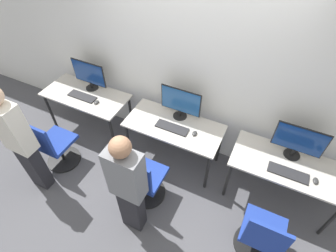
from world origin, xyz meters
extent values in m
plane|color=#4C4C51|center=(0.00, 0.00, 0.00)|extent=(20.00, 20.00, 0.00)
cube|color=silver|center=(0.00, 0.73, 1.40)|extent=(12.00, 0.05, 2.80)
cube|color=#BCB7AD|center=(-1.46, 0.30, 0.70)|extent=(1.29, 0.60, 0.02)
cylinder|color=black|center=(-2.05, 0.05, 0.34)|extent=(0.04, 0.04, 0.69)
cylinder|color=black|center=(-0.86, 0.05, 0.34)|extent=(0.04, 0.04, 0.69)
cylinder|color=black|center=(-2.05, 0.55, 0.34)|extent=(0.04, 0.04, 0.69)
cylinder|color=black|center=(-0.86, 0.55, 0.34)|extent=(0.04, 0.04, 0.69)
cylinder|color=black|center=(-1.46, 0.47, 0.72)|extent=(0.19, 0.19, 0.01)
cylinder|color=black|center=(-1.46, 0.47, 0.77)|extent=(0.04, 0.04, 0.09)
cube|color=black|center=(-1.46, 0.48, 0.98)|extent=(0.55, 0.01, 0.36)
cube|color=navy|center=(-1.46, 0.47, 0.98)|extent=(0.53, 0.01, 0.34)
cube|color=#262628|center=(-1.46, 0.24, 0.72)|extent=(0.44, 0.15, 0.02)
ellipsoid|color=#333333|center=(-1.18, 0.22, 0.73)|extent=(0.06, 0.09, 0.03)
cylinder|color=black|center=(-1.45, -0.44, 0.01)|extent=(0.48, 0.48, 0.03)
cylinder|color=black|center=(-1.45, -0.44, 0.22)|extent=(0.04, 0.04, 0.37)
cube|color=navy|center=(-1.45, -0.44, 0.43)|extent=(0.44, 0.44, 0.05)
cube|color=navy|center=(-1.45, -0.65, 0.67)|extent=(0.40, 0.04, 0.44)
cube|color=#232328|center=(-1.44, -0.86, 0.38)|extent=(0.25, 0.16, 0.77)
cube|color=silver|center=(-1.44, -0.86, 1.10)|extent=(0.36, 0.20, 0.67)
cube|color=#BCB7AD|center=(0.00, 0.30, 0.70)|extent=(1.29, 0.60, 0.02)
cylinder|color=black|center=(-0.60, 0.05, 0.34)|extent=(0.04, 0.04, 0.69)
cylinder|color=black|center=(0.60, 0.05, 0.34)|extent=(0.04, 0.04, 0.69)
cylinder|color=black|center=(-0.60, 0.55, 0.34)|extent=(0.04, 0.04, 0.69)
cylinder|color=black|center=(0.60, 0.55, 0.34)|extent=(0.04, 0.04, 0.69)
cylinder|color=black|center=(0.00, 0.49, 0.72)|extent=(0.19, 0.19, 0.01)
cylinder|color=black|center=(0.00, 0.49, 0.77)|extent=(0.04, 0.04, 0.09)
cube|color=black|center=(0.00, 0.50, 0.98)|extent=(0.55, 0.01, 0.36)
cube|color=navy|center=(0.00, 0.49, 0.98)|extent=(0.53, 0.01, 0.34)
cube|color=#262628|center=(0.00, 0.24, 0.72)|extent=(0.44, 0.15, 0.02)
ellipsoid|color=#333333|center=(0.30, 0.27, 0.73)|extent=(0.06, 0.09, 0.03)
cylinder|color=black|center=(-0.06, -0.38, 0.01)|extent=(0.48, 0.48, 0.03)
cylinder|color=black|center=(-0.06, -0.38, 0.22)|extent=(0.04, 0.04, 0.37)
cube|color=navy|center=(-0.06, -0.38, 0.43)|extent=(0.44, 0.44, 0.05)
cube|color=navy|center=(-0.06, -0.58, 0.67)|extent=(0.40, 0.04, 0.44)
cube|color=#232328|center=(-0.01, -0.80, 0.36)|extent=(0.25, 0.16, 0.72)
cube|color=slate|center=(-0.01, -0.80, 1.03)|extent=(0.36, 0.20, 0.63)
sphere|color=#9E7051|center=(-0.01, -0.80, 1.45)|extent=(0.20, 0.20, 0.20)
cube|color=#BCB7AD|center=(1.46, 0.30, 0.70)|extent=(1.29, 0.60, 0.02)
cylinder|color=black|center=(0.86, 0.05, 0.34)|extent=(0.04, 0.04, 0.69)
cylinder|color=black|center=(2.05, 0.05, 0.34)|extent=(0.04, 0.04, 0.69)
cylinder|color=black|center=(0.86, 0.55, 0.34)|extent=(0.04, 0.04, 0.69)
cylinder|color=black|center=(2.05, 0.55, 0.34)|extent=(0.04, 0.04, 0.69)
cylinder|color=black|center=(1.46, 0.46, 0.72)|extent=(0.19, 0.19, 0.01)
cylinder|color=black|center=(1.46, 0.46, 0.77)|extent=(0.04, 0.04, 0.09)
cube|color=black|center=(1.46, 0.47, 0.98)|extent=(0.55, 0.01, 0.36)
cube|color=navy|center=(1.46, 0.46, 0.98)|extent=(0.53, 0.01, 0.34)
cube|color=#262628|center=(1.46, 0.17, 0.72)|extent=(0.44, 0.15, 0.02)
ellipsoid|color=#333333|center=(1.74, 0.20, 0.73)|extent=(0.06, 0.09, 0.03)
cylinder|color=black|center=(1.39, -0.43, 0.01)|extent=(0.48, 0.48, 0.03)
cylinder|color=black|center=(1.39, -0.43, 0.22)|extent=(0.04, 0.04, 0.37)
cube|color=navy|center=(1.39, -0.43, 0.43)|extent=(0.44, 0.44, 0.05)
cube|color=navy|center=(1.39, -0.63, 0.67)|extent=(0.40, 0.04, 0.44)
camera|label=1|loc=(0.99, -1.90, 3.17)|focal=28.00mm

